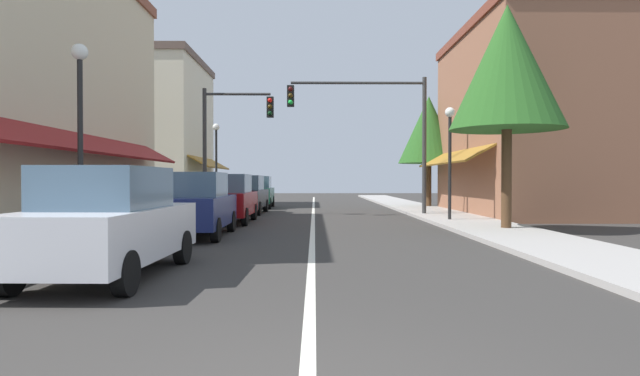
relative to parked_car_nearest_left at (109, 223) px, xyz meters
The scene contains 19 objects.
ground_plane 13.43m from the parked_car_nearest_left, 76.04° to the left, with size 80.00×80.00×0.00m, color #33302D.
sidewalk_left 13.23m from the parked_car_nearest_left, 99.89° to the left, with size 2.60×56.00×0.12m, color gray.
sidewalk_right 15.69m from the parked_car_nearest_left, 56.12° to the left, with size 2.60×56.00×0.12m, color #A39E99.
lane_center_stripe 13.43m from the parked_car_nearest_left, 76.04° to the left, with size 0.14×52.00×0.01m, color silver.
storefront_left_block 9.79m from the parked_car_nearest_left, 129.78° to the left, with size 5.85×14.20×8.87m.
storefront_right_block 20.07m from the parked_car_nearest_left, 49.33° to the left, with size 7.04×10.20×8.46m.
storefront_far_left 24.01m from the parked_car_nearest_left, 104.32° to the left, with size 5.93×8.20×8.82m.
parked_car_nearest_left is the anchor object (origin of this frame).
parked_car_second_left 5.98m from the parked_car_nearest_left, 89.97° to the left, with size 1.84×4.13×1.77m.
parked_car_third_left 10.62m from the parked_car_nearest_left, 89.32° to the left, with size 1.79×4.10×1.77m.
parked_car_far_left 15.75m from the parked_car_nearest_left, 89.72° to the left, with size 1.86×4.14×1.77m.
parked_car_distant_left 20.61m from the parked_car_nearest_left, 89.82° to the left, with size 1.84×4.13×1.77m.
traffic_signal_mast_arm 15.57m from the parked_car_nearest_left, 66.86° to the left, with size 6.00×0.50×5.99m.
traffic_signal_left_corner 14.90m from the parked_car_nearest_left, 92.12° to the left, with size 3.16×0.50×5.60m.
street_lamp_left_near 4.47m from the parked_car_nearest_left, 120.15° to the left, with size 0.36×0.36×4.60m.
street_lamp_right_mid 13.61m from the parked_car_nearest_left, 52.22° to the left, with size 0.36×0.36×4.22m.
street_lamp_left_far 19.19m from the parked_car_nearest_left, 95.62° to the left, with size 0.36×0.36×4.52m.
tree_right_near 12.33m from the parked_car_nearest_left, 38.73° to the left, with size 3.42×3.42×6.84m.
tree_right_far 22.70m from the parked_car_nearest_left, 64.66° to the left, with size 3.35×3.35×6.17m.
Camera 1 is at (0.05, -3.31, 1.56)m, focal length 29.15 mm.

